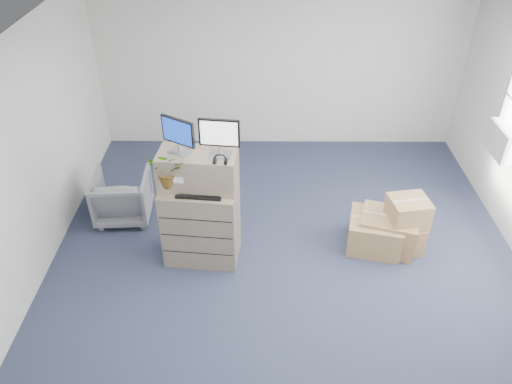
% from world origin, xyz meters
% --- Properties ---
extents(ground, '(7.00, 7.00, 0.00)m').
position_xyz_m(ground, '(0.00, 0.00, 0.00)').
color(ground, '#29304A').
rests_on(ground, ground).
extents(wall_back, '(6.00, 0.02, 2.80)m').
position_xyz_m(wall_back, '(0.00, 3.51, 1.40)').
color(wall_back, beige).
rests_on(wall_back, ground).
extents(ac_unit, '(0.24, 0.60, 0.40)m').
position_xyz_m(ac_unit, '(2.87, 1.40, 1.20)').
color(ac_unit, silver).
rests_on(ac_unit, wall_right).
extents(filing_cabinet_lower, '(0.96, 0.64, 1.06)m').
position_xyz_m(filing_cabinet_lower, '(-1.06, 0.50, 0.53)').
color(filing_cabinet_lower, gray).
rests_on(filing_cabinet_lower, ground).
extents(filing_cabinet_upper, '(0.95, 0.54, 0.45)m').
position_xyz_m(filing_cabinet_upper, '(-1.05, 0.55, 1.29)').
color(filing_cabinet_upper, gray).
rests_on(filing_cabinet_upper, filing_cabinet_lower).
extents(monitor_left, '(0.39, 0.26, 0.43)m').
position_xyz_m(monitor_left, '(-1.24, 0.56, 1.76)').
color(monitor_left, '#99999E').
rests_on(monitor_left, filing_cabinet_upper).
extents(monitor_right, '(0.46, 0.20, 0.45)m').
position_xyz_m(monitor_right, '(-0.78, 0.50, 1.77)').
color(monitor_right, '#99999E').
rests_on(monitor_right, filing_cabinet_upper).
extents(headphones, '(0.15, 0.03, 0.15)m').
position_xyz_m(headphones, '(-0.77, 0.34, 1.55)').
color(headphones, black).
rests_on(headphones, filing_cabinet_upper).
extents(keyboard, '(0.55, 0.28, 0.03)m').
position_xyz_m(keyboard, '(-1.03, 0.38, 1.07)').
color(keyboard, black).
rests_on(keyboard, filing_cabinet_lower).
extents(mouse, '(0.10, 0.06, 0.03)m').
position_xyz_m(mouse, '(-0.72, 0.35, 1.08)').
color(mouse, silver).
rests_on(mouse, filing_cabinet_lower).
extents(water_bottle, '(0.07, 0.07, 0.26)m').
position_xyz_m(water_bottle, '(-0.98, 0.53, 1.19)').
color(water_bottle, gray).
rests_on(water_bottle, filing_cabinet_lower).
extents(phone_dock, '(0.06, 0.05, 0.13)m').
position_xyz_m(phone_dock, '(-1.06, 0.52, 1.10)').
color(phone_dock, silver).
rests_on(phone_dock, filing_cabinet_lower).
extents(external_drive, '(0.19, 0.15, 0.05)m').
position_xyz_m(external_drive, '(-0.74, 0.55, 1.09)').
color(external_drive, black).
rests_on(external_drive, filing_cabinet_lower).
extents(tissue_box, '(0.27, 0.18, 0.09)m').
position_xyz_m(tissue_box, '(-0.74, 0.60, 1.16)').
color(tissue_box, '#3A85C6').
rests_on(tissue_box, external_drive).
extents(potted_plant, '(0.54, 0.57, 0.45)m').
position_xyz_m(potted_plant, '(-1.36, 0.44, 1.31)').
color(potted_plant, '#93B08E').
rests_on(potted_plant, filing_cabinet_lower).
extents(office_chair, '(0.78, 0.73, 0.76)m').
position_xyz_m(office_chair, '(-2.25, 1.31, 0.38)').
color(office_chair, slate).
rests_on(office_chair, ground).
extents(cardboard_boxes, '(1.02, 0.75, 0.78)m').
position_xyz_m(cardboard_boxes, '(1.34, 0.69, 0.28)').
color(cardboard_boxes, '#A4724F').
rests_on(cardboard_boxes, ground).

